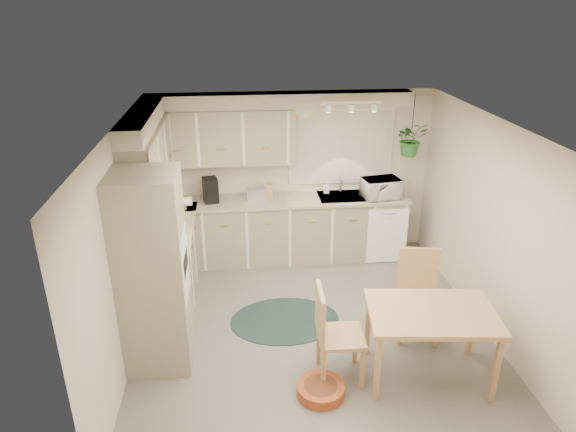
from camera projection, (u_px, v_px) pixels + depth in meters
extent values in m
plane|color=slate|center=(312.00, 328.00, 6.02)|extent=(4.20, 4.20, 0.00)
plane|color=white|center=(316.00, 127.00, 5.07)|extent=(4.20, 4.20, 0.00)
cube|color=beige|center=(292.00, 174.00, 7.46)|extent=(4.00, 0.04, 2.40)
cube|color=beige|center=(358.00, 364.00, 3.62)|extent=(4.00, 0.04, 2.40)
cube|color=beige|center=(125.00, 245.00, 5.35)|extent=(0.04, 4.20, 2.40)
cube|color=beige|center=(491.00, 228.00, 5.73)|extent=(0.04, 4.20, 2.40)
cube|color=gray|center=(169.00, 266.00, 6.48)|extent=(0.60, 1.85, 0.90)
cube|color=gray|center=(281.00, 230.00, 7.46)|extent=(3.60, 0.60, 0.90)
cube|color=tan|center=(167.00, 232.00, 6.29)|extent=(0.64, 1.89, 0.04)
cube|color=tan|center=(281.00, 200.00, 7.27)|extent=(3.64, 0.64, 0.04)
cube|color=gray|center=(153.00, 273.00, 5.10)|extent=(0.65, 0.65, 2.10)
cube|color=white|center=(185.00, 272.00, 5.13)|extent=(0.02, 0.56, 0.58)
cube|color=gray|center=(149.00, 159.00, 6.04)|extent=(0.35, 2.00, 0.75)
cube|color=gray|center=(221.00, 137.00, 6.96)|extent=(2.00, 0.35, 0.75)
cube|color=beige|center=(142.00, 119.00, 5.84)|extent=(0.30, 2.00, 0.20)
cube|color=beige|center=(279.00, 100.00, 6.87)|extent=(3.60, 0.30, 0.20)
cube|color=white|center=(162.00, 252.00, 5.76)|extent=(0.52, 0.58, 0.02)
cube|color=white|center=(156.00, 215.00, 5.58)|extent=(0.40, 0.60, 0.14)
cube|color=beige|center=(341.00, 147.00, 7.34)|extent=(1.40, 0.02, 1.00)
cube|color=beige|center=(341.00, 146.00, 7.35)|extent=(1.50, 0.02, 1.10)
cube|color=#A4A6AB|center=(343.00, 199.00, 7.37)|extent=(0.70, 0.48, 0.10)
cube|color=white|center=(387.00, 236.00, 7.33)|extent=(0.58, 0.02, 0.83)
cube|color=white|center=(352.00, 102.00, 6.58)|extent=(0.80, 0.04, 0.04)
cylinder|color=gold|center=(304.00, 107.00, 7.06)|extent=(0.30, 0.03, 0.30)
cube|color=tan|center=(428.00, 344.00, 5.13)|extent=(1.32, 0.96, 0.78)
cube|color=tan|center=(341.00, 334.00, 5.09)|extent=(0.49, 0.49, 1.01)
cube|color=tan|center=(419.00, 297.00, 5.70)|extent=(0.55, 0.55, 1.01)
ellipsoid|color=black|center=(285.00, 320.00, 6.16)|extent=(1.33, 1.01, 0.01)
cylinder|color=#A15220|center=(321.00, 390.00, 5.00)|extent=(0.48, 0.48, 0.11)
imported|color=white|center=(381.00, 186.00, 7.24)|extent=(0.55, 0.37, 0.35)
imported|color=white|center=(326.00, 191.00, 7.46)|extent=(0.11, 0.19, 0.08)
imported|color=#275F26|center=(411.00, 143.00, 7.03)|extent=(0.46, 0.51, 0.37)
cube|color=black|center=(211.00, 190.00, 7.11)|extent=(0.23, 0.27, 0.34)
cube|color=#A4A6AB|center=(257.00, 194.00, 7.22)|extent=(0.27, 0.16, 0.16)
cube|color=tan|center=(269.00, 191.00, 7.26)|extent=(0.10, 0.10, 0.21)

